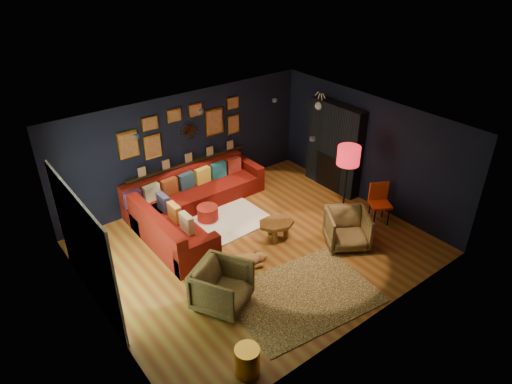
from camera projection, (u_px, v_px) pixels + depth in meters
floor at (257, 247)px, 9.51m from camera, size 6.50×6.50×0.00m
room_walls at (257, 180)px, 8.71m from camera, size 6.50×6.50×6.50m
sectional at (187, 207)px, 10.26m from camera, size 3.41×2.69×0.86m
ledge at (189, 162)px, 10.88m from camera, size 3.20×0.12×0.04m
gallery_wall at (185, 127)px, 10.46m from camera, size 3.15×0.04×1.02m
sunburst_mirror at (189, 130)px, 10.57m from camera, size 0.47×0.16×0.47m
fireplace at (334, 150)px, 11.25m from camera, size 0.31×1.60×2.20m
deer_head at (324, 104)px, 11.10m from camera, size 0.50×0.28×0.45m
sliding_door at (85, 248)px, 7.67m from camera, size 0.06×2.80×2.20m
ceiling_spots at (232, 120)px, 8.78m from camera, size 3.30×2.50×0.06m
shag_rug at (215, 222)px, 10.28m from camera, size 2.35×1.75×0.03m
leopard_rug at (303, 295)px, 8.24m from camera, size 2.75×2.12×0.01m
coffee_table at (276, 225)px, 9.59m from camera, size 0.93×0.81×0.39m
pouf at (208, 213)px, 10.30m from camera, size 0.48×0.48×0.31m
armchair_left at (222, 285)px, 7.84m from camera, size 1.16×1.14×0.90m
armchair_right at (347, 227)px, 9.38m from camera, size 1.12×1.10×0.85m
gold_stool at (247, 361)px, 6.71m from camera, size 0.38×0.38×0.48m
orange_chair at (379, 199)px, 10.14m from camera, size 0.59×0.59×0.91m
floor_lamp at (348, 159)px, 9.70m from camera, size 0.49×0.49×1.79m
dog at (239, 260)px, 8.81m from camera, size 1.30×0.88×0.37m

